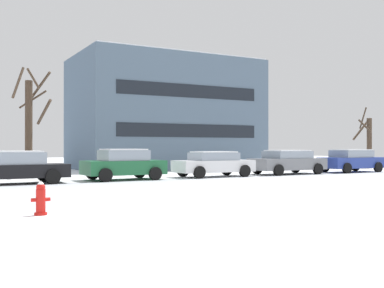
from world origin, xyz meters
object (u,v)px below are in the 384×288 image
parked_car_black (14,167)px  parked_car_green (124,164)px  fire_hydrant (41,198)px  parked_car_white (214,164)px  parked_car_blue (351,160)px  parked_car_gray (287,162)px

parked_car_black → parked_car_green: (5.11, 0.20, 0.03)m
parked_car_green → fire_hydrant: bearing=-119.8°
parked_car_white → parked_car_blue: size_ratio=1.01×
parked_car_blue → parked_car_white: bearing=179.4°
fire_hydrant → parked_car_white: 15.15m
parked_car_white → parked_car_gray: (5.11, 0.04, 0.03)m
parked_car_gray → parked_car_black: bearing=-179.4°
parked_car_black → parked_car_green: 5.11m
parked_car_green → parked_car_gray: parked_car_green is taller
fire_hydrant → parked_car_black: (0.85, 10.22, 0.34)m
parked_car_black → parked_car_white: 10.21m
parked_car_white → parked_car_gray: size_ratio=0.95×
fire_hydrant → parked_car_green: size_ratio=0.20×
fire_hydrant → parked_car_gray: size_ratio=0.17×
parked_car_gray → parked_car_green: bearing=179.8°
parked_car_green → parked_car_blue: parked_car_green is taller
fire_hydrant → parked_car_blue: (21.28, 10.23, 0.35)m
parked_car_green → parked_car_gray: size_ratio=0.85×
parked_car_green → parked_car_white: 5.11m
parked_car_white → parked_car_blue: (10.21, -0.11, 0.04)m
parked_car_green → parked_car_black: bearing=-177.8°
fire_hydrant → parked_car_gray: parked_car_gray is taller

